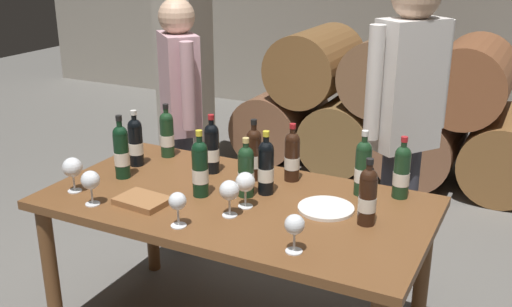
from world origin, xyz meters
TOP-DOWN VIEW (x-y plane):
  - barrel_stack at (-0.00, 2.60)m, footprint 2.49×0.90m
  - stone_pillar at (-1.30, 1.60)m, footprint 0.32×0.32m
  - dining_table at (0.00, 0.00)m, footprint 1.70×0.90m
  - wine_bottle_0 at (-0.16, -0.03)m, footprint 0.07×0.07m
  - wine_bottle_1 at (0.09, 0.12)m, footprint 0.07×0.07m
  - wine_bottle_2 at (0.13, 0.32)m, footprint 0.07×0.07m
  - wine_bottle_3 at (-0.26, 0.24)m, footprint 0.07×0.07m
  - wine_bottle_4 at (0.02, 0.05)m, footprint 0.07×0.07m
  - wine_bottle_5 at (0.48, 0.30)m, footprint 0.07×0.07m
  - wine_bottle_6 at (-0.61, -0.02)m, footprint 0.07×0.07m
  - wine_bottle_7 at (-0.03, 0.25)m, footprint 0.07×0.07m
  - wine_bottle_8 at (-0.59, 0.33)m, footprint 0.07×0.07m
  - wine_bottle_9 at (0.59, 0.02)m, footprint 0.07×0.07m
  - wine_bottle_10 at (-0.65, 0.15)m, footprint 0.07×0.07m
  - wine_bottle_11 at (0.64, 0.35)m, footprint 0.07×0.07m
  - wine_glass_0 at (0.06, -0.16)m, footprint 0.08×0.08m
  - wine_glass_1 at (-0.08, -0.34)m, footprint 0.07×0.07m
  - wine_glass_2 at (0.42, -0.32)m, footprint 0.08×0.08m
  - wine_glass_3 at (0.08, -0.05)m, footprint 0.09×0.09m
  - wine_glass_4 at (-0.53, -0.33)m, footprint 0.08×0.08m
  - wine_glass_5 at (-0.70, -0.25)m, footprint 0.09×0.09m
  - tasting_notebook at (-0.34, -0.23)m, footprint 0.23×0.18m
  - serving_plate at (0.40, 0.07)m, footprint 0.24×0.24m
  - sommelier_presenting at (0.55, 0.75)m, footprint 0.33×0.41m
  - taster_seated_left at (-0.76, 0.72)m, footprint 0.38×0.37m

SIDE VIEW (x-z plane):
  - barrel_stack at x=0.00m, z-range -0.04..1.11m
  - dining_table at x=0.00m, z-range 0.29..1.05m
  - serving_plate at x=0.40m, z-range 0.76..0.77m
  - tasting_notebook at x=-0.34m, z-range 0.76..0.79m
  - wine_glass_1 at x=-0.08m, z-range 0.79..0.94m
  - wine_glass_2 at x=0.42m, z-range 0.79..0.94m
  - wine_glass_4 at x=-0.53m, z-range 0.79..0.95m
  - wine_glass_0 at x=0.06m, z-range 0.79..0.95m
  - wine_glass_3 at x=0.08m, z-range 0.79..0.95m
  - wine_glass_5 at x=-0.70m, z-range 0.79..0.96m
  - wine_bottle_4 at x=0.02m, z-range 0.74..1.02m
  - wine_bottle_9 at x=0.59m, z-range 0.74..1.02m
  - wine_bottle_2 at x=0.13m, z-range 0.74..1.02m
  - wine_bottle_11 at x=0.64m, z-range 0.74..1.02m
  - wine_bottle_8 at x=-0.59m, z-range 0.74..1.03m
  - wine_bottle_10 at x=-0.65m, z-range 0.74..1.03m
  - wine_bottle_1 at x=0.09m, z-range 0.74..1.03m
  - wine_bottle_3 at x=-0.26m, z-range 0.74..1.03m
  - wine_bottle_7 at x=-0.03m, z-range 0.74..1.04m
  - wine_bottle_5 at x=0.48m, z-range 0.74..1.04m
  - wine_bottle_0 at x=-0.16m, z-range 0.74..1.04m
  - wine_bottle_6 at x=-0.61m, z-range 0.74..1.05m
  - taster_seated_left at x=-0.76m, z-range 0.15..1.69m
  - sommelier_presenting at x=0.55m, z-range 0.19..1.90m
  - stone_pillar at x=-1.30m, z-range 0.00..2.60m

